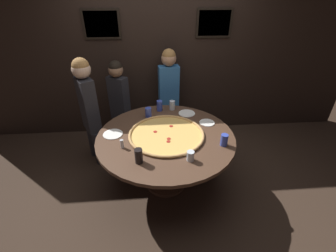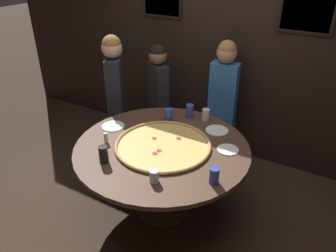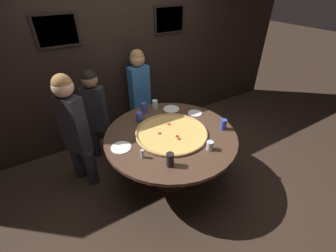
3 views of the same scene
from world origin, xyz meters
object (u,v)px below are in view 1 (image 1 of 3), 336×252
Objects in this scene: drink_cup_by_shaker at (172,105)px; white_plate_far_back at (187,113)px; giant_pizza at (166,134)px; diner_side_right at (169,91)px; drink_cup_near_left at (160,106)px; diner_side_left at (89,107)px; drink_cup_near_right at (224,140)px; condiment_shaker at (122,144)px; diner_far_left at (119,100)px; drink_cup_far_left at (139,156)px; white_plate_near_front at (113,134)px; white_plate_right_side at (207,123)px; dining_table at (166,144)px; drink_cup_beside_pizza at (190,156)px; drink_cup_centre_back at (148,112)px.

drink_cup_by_shaker is 0.24m from white_plate_far_back.
diner_side_right is (0.12, 1.12, 0.07)m from giant_pizza.
drink_cup_near_left is 0.10× the size of diner_side_left.
diner_side_right reaches higher than drink_cup_near_right.
giant_pizza is 0.52m from condiment_shaker.
diner_side_right is (0.74, 0.18, 0.06)m from diner_far_left.
drink_cup_far_left is 0.10× the size of diner_side_left.
drink_cup_near_right is at bearing -22.24° from giant_pizza.
white_plate_right_side is (1.13, 0.17, 0.00)m from white_plate_near_front.
giant_pizza is 8.91× the size of condiment_shaker.
condiment_shaker reaches higher than giant_pizza.
dining_table is 12.50× the size of drink_cup_by_shaker.
drink_cup_far_left is at bearing -58.20° from white_plate_near_front.
diner_side_right reaches higher than drink_cup_by_shaker.
drink_cup_far_left is at bearing -111.07° from drink_cup_by_shaker.
drink_cup_far_left is 1.19× the size of drink_cup_by_shaker.
drink_cup_by_shaker is 0.88× the size of drink_cup_near_left.
drink_cup_beside_pizza is (0.21, -0.46, 0.18)m from dining_table.
diner_side_left is (-0.35, -0.36, 0.08)m from diner_far_left.
drink_cup_far_left reaches higher than drink_cup_near_right.
diner_side_left is (-0.37, 0.52, 0.10)m from white_plate_near_front.
diner_far_left reaches higher than dining_table.
drink_cup_far_left is at bearing -122.46° from white_plate_far_back.
drink_cup_beside_pizza is 0.72m from condiment_shaker.
white_plate_far_back is (0.11, 0.96, -0.05)m from drink_cup_beside_pizza.
diner_side_left is at bearing 123.63° from drink_cup_far_left.
white_plate_far_back is at bearing 57.54° from drink_cup_far_left.
drink_cup_near_right is 1.34× the size of condiment_shaker.
diner_side_right is 0.98× the size of diner_side_left.
giant_pizza is at bearing -65.80° from drink_cup_centre_back.
condiment_shaker is (-1.00, -0.44, 0.05)m from white_plate_right_side.
drink_cup_centre_back is (0.09, 0.90, -0.01)m from drink_cup_far_left.
white_plate_far_back and white_plate_near_front have the same top height.
drink_cup_centre_back reaches higher than drink_cup_beside_pizza.
white_plate_right_side is 1.35m from diner_far_left.
drink_cup_beside_pizza is at bearing -66.59° from giant_pizza.
diner_far_left reaches higher than drink_cup_beside_pizza.
drink_cup_centre_back is at bearing 84.17° from drink_cup_far_left.
drink_cup_near_right is (0.47, -0.88, 0.00)m from drink_cup_by_shaker.
drink_cup_far_left is at bearing 179.00° from drink_cup_beside_pizza.
condiment_shaker is (-1.07, 0.04, -0.02)m from drink_cup_near_right.
dining_table is at bearing -5.66° from white_plate_near_front.
condiment_shaker is at bearing 126.51° from drink_cup_far_left.
white_plate_far_back is 2.26× the size of condiment_shaker.
diner_side_left is (-0.68, 1.02, 0.03)m from drink_cup_far_left.
drink_cup_centre_back is 0.71m from condiment_shaker.
condiment_shaker is (-0.18, 0.25, -0.03)m from drink_cup_far_left.
giant_pizza reaches higher than dining_table.
dining_table is at bearing -101.84° from drink_cup_by_shaker.
drink_cup_centre_back reaches higher than condiment_shaker.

